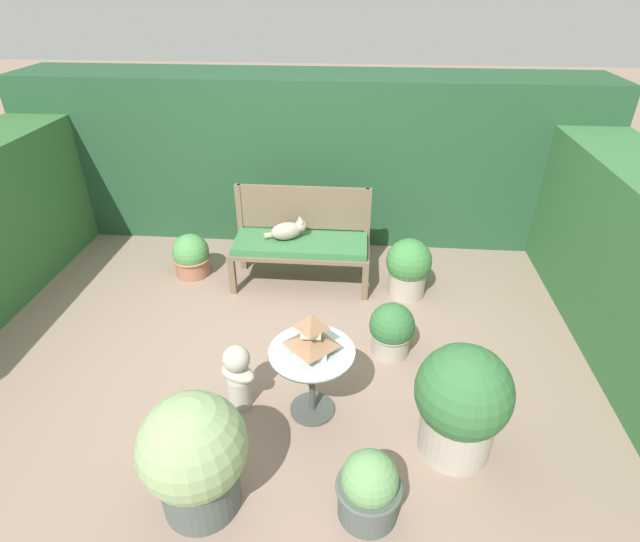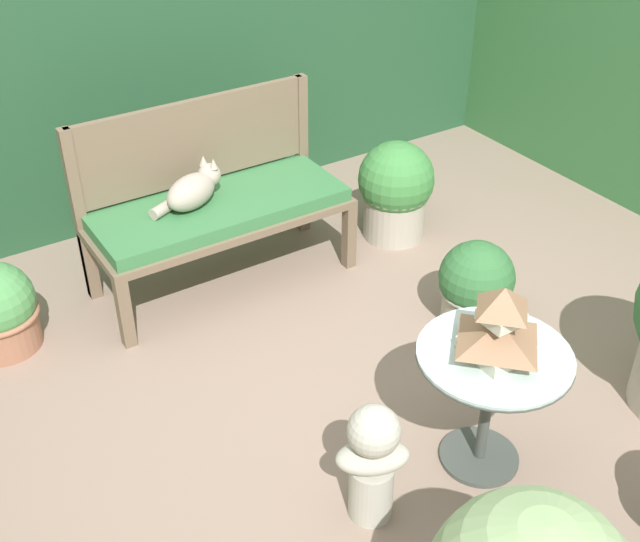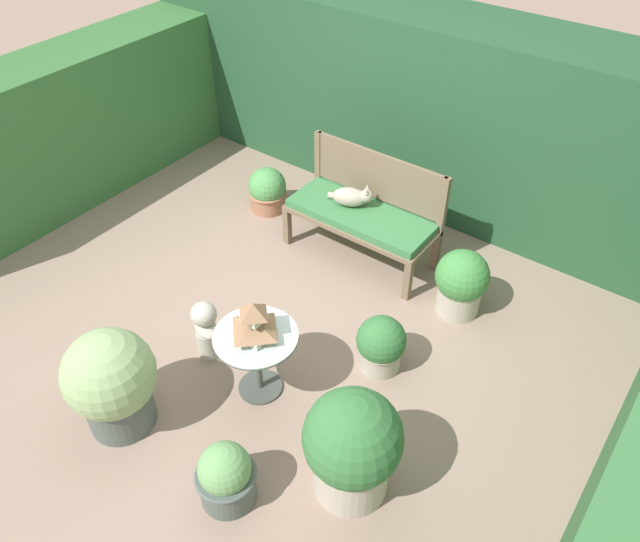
{
  "view_description": "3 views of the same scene",
  "coord_description": "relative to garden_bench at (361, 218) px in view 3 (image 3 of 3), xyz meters",
  "views": [
    {
      "loc": [
        0.61,
        -3.15,
        2.72
      ],
      "look_at": [
        0.3,
        0.4,
        0.57
      ],
      "focal_mm": 28.0,
      "sensor_mm": 36.0,
      "label": 1
    },
    {
      "loc": [
        -1.43,
        -2.17,
        2.45
      ],
      "look_at": [
        0.2,
        0.38,
        0.41
      ],
      "focal_mm": 45.0,
      "sensor_mm": 36.0,
      "label": 2
    },
    {
      "loc": [
        2.4,
        -2.66,
        3.61
      ],
      "look_at": [
        0.19,
        0.32,
        0.42
      ],
      "focal_mm": 35.0,
      "sensor_mm": 36.0,
      "label": 3
    }
  ],
  "objects": [
    {
      "name": "garden_bust",
      "position": [
        -0.25,
        -1.68,
        -0.13
      ],
      "size": [
        0.31,
        0.25,
        0.52
      ],
      "rotation": [
        0.0,
        0.0,
        -0.43
      ],
      "color": "#B7B2A3",
      "rests_on": "ground"
    },
    {
      "name": "potted_plant_path_edge",
      "position": [
        1.04,
        -0.11,
        -0.11
      ],
      "size": [
        0.43,
        0.43,
        0.58
      ],
      "color": "#ADA393",
      "rests_on": "ground"
    },
    {
      "name": "potted_plant_bench_left",
      "position": [
        0.86,
        -1.0,
        -0.18
      ],
      "size": [
        0.37,
        0.37,
        0.46
      ],
      "color": "#ADA393",
      "rests_on": "ground"
    },
    {
      "name": "foliage_hedge_back",
      "position": [
        -0.05,
        1.31,
        0.49
      ],
      "size": [
        6.4,
        0.9,
        1.79
      ],
      "primitive_type": "cube",
      "color": "#234C2D",
      "rests_on": "ground"
    },
    {
      "name": "garden_bench",
      "position": [
        0.0,
        0.0,
        0.0
      ],
      "size": [
        1.34,
        0.54,
        0.48
      ],
      "color": "brown",
      "rests_on": "ground"
    },
    {
      "name": "patio_table",
      "position": [
        0.28,
        -1.7,
        0.02
      ],
      "size": [
        0.59,
        0.59,
        0.55
      ],
      "color": "#424742",
      "rests_on": "ground"
    },
    {
      "name": "ground",
      "position": [
        -0.05,
        -1.1,
        -0.41
      ],
      "size": [
        30.0,
        30.0,
        0.0
      ],
      "primitive_type": "plane",
      "color": "gray"
    },
    {
      "name": "potted_plant_table_near",
      "position": [
        -1.14,
        0.08,
        -0.2
      ],
      "size": [
        0.38,
        0.38,
        0.45
      ],
      "color": "#9E664C",
      "rests_on": "ground"
    },
    {
      "name": "foliage_hedge_left",
      "position": [
        -2.9,
        -0.92,
        0.3
      ],
      "size": [
        0.7,
        3.56,
        1.41
      ],
      "primitive_type": "cube",
      "color": "#336633",
      "rests_on": "ground"
    },
    {
      "name": "potted_plant_table_far",
      "position": [
        1.24,
        -1.94,
        0.01
      ],
      "size": [
        0.6,
        0.6,
        0.81
      ],
      "color": "#ADA393",
      "rests_on": "ground"
    },
    {
      "name": "potted_plant_hedge_corner",
      "position": [
        -0.3,
        -2.47,
        0.0
      ],
      "size": [
        0.61,
        0.61,
        0.79
      ],
      "color": "#4C5651",
      "rests_on": "ground"
    },
    {
      "name": "cat",
      "position": [
        -0.12,
        0.03,
        0.16
      ],
      "size": [
        0.42,
        0.28,
        0.21
      ],
      "rotation": [
        0.0,
        0.0,
        0.43
      ],
      "color": "#A89989",
      "rests_on": "garden_bench"
    },
    {
      "name": "potted_plant_patio_mid",
      "position": [
        0.68,
        -2.46,
        -0.19
      ],
      "size": [
        0.38,
        0.38,
        0.47
      ],
      "color": "#4C5651",
      "rests_on": "ground"
    },
    {
      "name": "pagoda_birdhouse",
      "position": [
        0.28,
        -1.7,
        0.27
      ],
      "size": [
        0.29,
        0.29,
        0.29
      ],
      "color": "beige",
      "rests_on": "patio_table"
    },
    {
      "name": "bench_backrest",
      "position": [
        -0.0,
        0.25,
        0.25
      ],
      "size": [
        1.34,
        0.06,
        0.94
      ],
      "color": "brown",
      "rests_on": "ground"
    }
  ]
}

